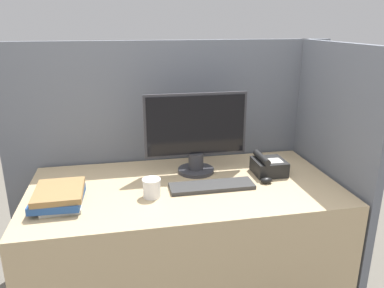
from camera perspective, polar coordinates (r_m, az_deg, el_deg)
cubicle_panel_rear at (r=2.41m, az=-3.00°, el=-2.13°), size 2.02×0.04×1.46m
cubicle_panel_right at (r=2.32m, az=19.91°, el=-4.08°), size 0.04×0.88×1.46m
desk at (r=2.18m, az=-1.07°, el=-15.16°), size 1.62×0.82×0.74m
monitor at (r=2.09m, az=0.61°, el=1.33°), size 0.58×0.21×0.46m
keyboard at (r=1.96m, az=3.04°, el=-6.41°), size 0.44×0.13×0.02m
mouse at (r=2.05m, az=11.26°, el=-5.46°), size 0.07×0.04×0.03m
coffee_cup at (r=1.86m, az=-6.17°, el=-6.67°), size 0.09×0.09×0.09m
book_stack at (r=1.88m, az=-19.58°, el=-7.58°), size 0.24×0.27×0.08m
desk_telephone at (r=2.17m, az=11.57°, el=-3.30°), size 0.17×0.18×0.12m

